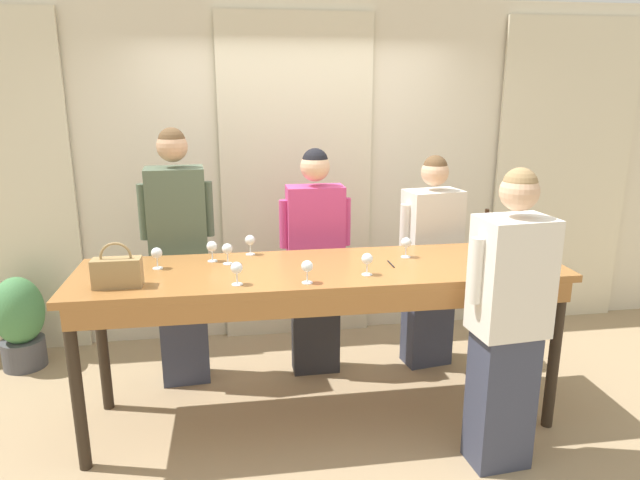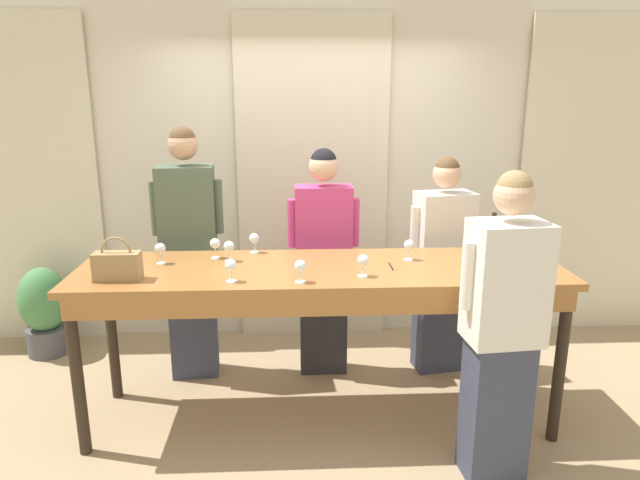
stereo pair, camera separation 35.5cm
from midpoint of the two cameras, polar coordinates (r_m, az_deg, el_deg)
name	(u,v)px [view 2 (the right image)]	position (r m, az deg, el deg)	size (l,w,h in m)	color
ground_plane	(321,416)	(3.95, 2.74, -17.24)	(18.00, 18.00, 0.00)	tan
wall_back	(312,174)	(4.83, 1.35, 6.55)	(12.00, 0.06, 2.80)	beige
curtain_panel_left	(20,184)	(5.19, -26.08, 4.99)	(1.25, 0.03, 2.69)	beige
curtain_panel_center	(313,182)	(4.77, 1.40, 5.78)	(1.25, 0.03, 2.69)	beige
curtain_panel_right	(592,180)	(5.49, 27.26, 5.33)	(1.25, 0.03, 2.69)	beige
tasting_bar	(321,284)	(3.52, 2.98, -4.50)	(2.99, 0.79, 1.04)	#9E6633
wine_bottle	(492,243)	(3.84, 19.40, -0.31)	(0.08, 0.08, 0.31)	black
handbag	(117,265)	(3.39, -16.84, -2.46)	(0.26, 0.11, 0.26)	#997A4C
wine_glass_front_left	(231,266)	(3.23, -5.82, -2.66)	(0.07, 0.07, 0.13)	white
wine_glass_front_mid	(254,239)	(3.79, -3.96, 0.05)	(0.07, 0.07, 0.13)	white
wine_glass_front_right	(215,244)	(3.69, -7.78, -0.45)	(0.07, 0.07, 0.13)	white
wine_glass_center_left	(160,249)	(3.64, -13.04, -0.94)	(0.07, 0.07, 0.13)	white
wine_glass_center_mid	(300,267)	(3.20, 1.18, -2.73)	(0.07, 0.07, 0.13)	white
wine_glass_center_right	(363,261)	(3.33, 7.38, -2.15)	(0.07, 0.07, 0.13)	white
wine_glass_back_left	(409,246)	(3.70, 11.63, -0.62)	(0.07, 0.07, 0.13)	white
wine_glass_back_mid	(229,247)	(3.62, -6.34, -0.74)	(0.07, 0.07, 0.13)	white
pen	(391,266)	(3.56, 9.96, -2.63)	(0.01, 0.14, 0.01)	black
guest_olive_jacket	(190,253)	(4.19, -10.58, -1.34)	(0.51, 0.30, 1.85)	#383D51
guest_pink_top	(323,260)	(4.18, 2.77, -2.01)	(0.52, 0.22, 1.70)	#28282D
guest_cream_sweater	(442,265)	(4.37, 14.37, -2.47)	(0.52, 0.32, 1.64)	#383D51
host_pouring	(502,329)	(3.24, 20.81, -8.42)	(0.50, 0.31, 1.72)	#383D51
potted_plant	(44,309)	(5.05, -24.10, -6.39)	(0.37, 0.37, 0.73)	#4C4C51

